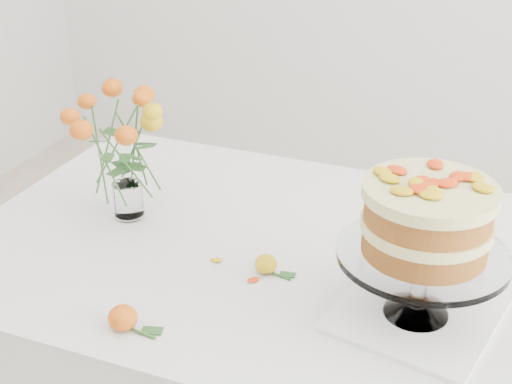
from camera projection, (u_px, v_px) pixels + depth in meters
table at (285, 281)px, 1.58m from camera, size 1.43×0.93×0.76m
napkin at (415, 315)px, 1.33m from camera, size 0.33×0.33×0.01m
cake_stand at (426, 226)px, 1.24m from camera, size 0.31×0.31×0.28m
rose_vase at (122, 136)px, 1.58m from camera, size 0.28×0.28×0.35m
loose_rose_near at (266, 264)px, 1.46m from camera, size 0.08×0.05×0.04m
loose_rose_far at (123, 318)px, 1.29m from camera, size 0.10×0.05×0.05m
stray_petal_a at (216, 260)px, 1.50m from camera, size 0.03×0.02×0.00m
stray_petal_b at (253, 280)px, 1.43m from camera, size 0.03×0.02×0.00m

